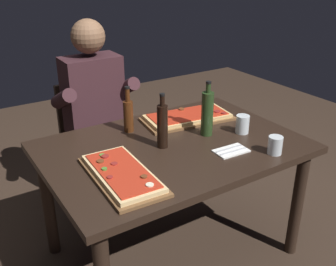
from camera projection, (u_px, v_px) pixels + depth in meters
ground_plane at (172, 250)px, 2.46m from camera, size 6.40×6.40×0.00m
dining_table at (173, 160)px, 2.20m from camera, size 1.40×0.96×0.74m
pizza_rectangular_front at (188, 117)px, 2.47m from camera, size 0.59×0.34×0.05m
pizza_rectangular_left at (122, 174)px, 1.83m from camera, size 0.28×0.53×0.05m
wine_bottle_dark at (128, 114)px, 2.28m from camera, size 0.06×0.06×0.27m
oil_bottle_amber at (162, 125)px, 2.08m from camera, size 0.06×0.06×0.30m
vinegar_bottle_green at (207, 113)px, 2.22m from camera, size 0.07×0.07×0.32m
tumbler_near_camera at (242, 124)px, 2.28m from camera, size 0.08×0.08×0.11m
tumbler_far_side at (275, 146)px, 2.04m from camera, size 0.08×0.08×0.10m
napkin_cutlery_set at (231, 151)px, 2.08m from camera, size 0.18×0.12×0.01m
diner_chair at (93, 137)px, 2.85m from camera, size 0.44×0.44×0.87m
seated_diner at (96, 109)px, 2.65m from camera, size 0.53×0.41×1.33m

